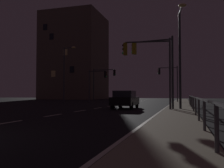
# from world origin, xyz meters

# --- Properties ---
(ground_plane) EXTENTS (112.00, 112.00, 0.00)m
(ground_plane) POSITION_xyz_m (0.00, 17.50, 0.00)
(ground_plane) COLOR black
(ground_plane) RESTS_ON ground
(sidewalk_right) EXTENTS (2.18, 77.00, 0.14)m
(sidewalk_right) POSITION_xyz_m (7.20, 17.50, 0.07)
(sidewalk_right) COLOR gray
(sidewalk_right) RESTS_ON ground
(lane_markings_center) EXTENTS (0.14, 50.00, 0.01)m
(lane_markings_center) POSITION_xyz_m (0.00, 21.00, 0.01)
(lane_markings_center) COLOR silver
(lane_markings_center) RESTS_ON ground
(lane_edge_line) EXTENTS (0.14, 53.00, 0.01)m
(lane_edge_line) POSITION_xyz_m (5.86, 22.50, 0.01)
(lane_edge_line) COLOR silver
(lane_edge_line) RESTS_ON ground
(car) EXTENTS (1.90, 4.43, 1.57)m
(car) POSITION_xyz_m (2.53, 17.08, 0.82)
(car) COLOR black
(car) RESTS_ON ground
(traffic_light_mid_right) EXTENTS (2.94, 0.60, 5.36)m
(traffic_light_mid_right) POSITION_xyz_m (5.40, 33.64, 3.86)
(traffic_light_mid_right) COLOR #4C4C51
(traffic_light_mid_right) RESTS_ON sidewalk_right
(traffic_light_far_center) EXTENTS (2.98, 0.45, 4.99)m
(traffic_light_far_center) POSITION_xyz_m (-5.08, 30.79, 3.47)
(traffic_light_far_center) COLOR #38383D
(traffic_light_far_center) RESTS_ON ground
(traffic_light_far_left) EXTENTS (3.42, 0.68, 5.68)m
(traffic_light_far_left) POSITION_xyz_m (5.32, 15.53, 4.10)
(traffic_light_far_left) COLOR #2D3033
(traffic_light_far_left) RESTS_ON sidewalk_right
(traffic_light_near_right) EXTENTS (3.78, 0.43, 5.46)m
(traffic_light_near_right) POSITION_xyz_m (-4.98, 33.51, 3.84)
(traffic_light_near_right) COLOR #2D3033
(traffic_light_near_right) RESTS_ON ground
(traffic_light_overhead_east) EXTENTS (3.67, 0.75, 5.40)m
(traffic_light_overhead_east) POSITION_xyz_m (5.01, 14.51, 3.93)
(traffic_light_overhead_east) COLOR #4C4C51
(traffic_light_overhead_east) RESTS_ON sidewalk_right
(street_lamp_mid_block) EXTENTS (0.60, 2.44, 7.61)m
(street_lamp_mid_block) POSITION_xyz_m (7.31, 15.27, 4.74)
(street_lamp_mid_block) COLOR #2D3033
(street_lamp_mid_block) RESTS_ON sidewalk_right
(street_lamp_median) EXTENTS (2.09, 1.18, 7.13)m
(street_lamp_median) POSITION_xyz_m (-6.53, 23.43, 4.32)
(street_lamp_median) COLOR #38383D
(street_lamp_median) RESTS_ON ground
(barrier_fence) EXTENTS (0.09, 26.98, 0.98)m
(barrier_fence) POSITION_xyz_m (8.14, 11.45, 0.88)
(barrier_fence) COLOR #59595E
(barrier_fence) RESTS_ON sidewalk_right
(building_distant) EXTENTS (14.29, 13.70, 21.91)m
(building_distant) POSITION_xyz_m (-19.80, 54.78, 10.95)
(building_distant) COLOR brown
(building_distant) RESTS_ON ground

